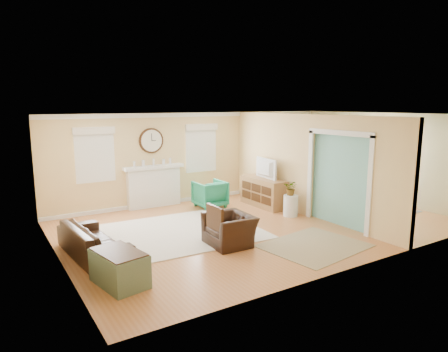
{
  "coord_description": "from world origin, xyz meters",
  "views": [
    {
      "loc": [
        -5.62,
        -7.41,
        2.84
      ],
      "look_at": [
        -0.8,
        0.3,
        1.2
      ],
      "focal_mm": 32.0,
      "sensor_mm": 36.0,
      "label": 1
    }
  ],
  "objects_px": {
    "sofa": "(94,241)",
    "credenza": "(263,192)",
    "dining_table": "(344,194)",
    "eames_chair": "(230,230)",
    "green_chair": "(210,194)"
  },
  "relations": [
    {
      "from": "eames_chair",
      "to": "dining_table",
      "type": "height_order",
      "value": "dining_table"
    },
    {
      "from": "dining_table",
      "to": "sofa",
      "type": "bearing_deg",
      "value": 83.33
    },
    {
      "from": "sofa",
      "to": "dining_table",
      "type": "bearing_deg",
      "value": -94.25
    },
    {
      "from": "sofa",
      "to": "eames_chair",
      "type": "bearing_deg",
      "value": -113.96
    },
    {
      "from": "eames_chair",
      "to": "credenza",
      "type": "xyz_separation_m",
      "value": [
        2.51,
        2.14,
        0.09
      ]
    },
    {
      "from": "credenza",
      "to": "green_chair",
      "type": "bearing_deg",
      "value": 150.94
    },
    {
      "from": "sofa",
      "to": "credenza",
      "type": "xyz_separation_m",
      "value": [
        5.02,
        1.29,
        0.1
      ]
    },
    {
      "from": "credenza",
      "to": "dining_table",
      "type": "height_order",
      "value": "credenza"
    },
    {
      "from": "credenza",
      "to": "dining_table",
      "type": "distance_m",
      "value": 2.28
    },
    {
      "from": "green_chair",
      "to": "credenza",
      "type": "distance_m",
      "value": 1.5
    },
    {
      "from": "sofa",
      "to": "credenza",
      "type": "height_order",
      "value": "credenza"
    },
    {
      "from": "eames_chair",
      "to": "credenza",
      "type": "relative_size",
      "value": 0.63
    },
    {
      "from": "sofa",
      "to": "credenza",
      "type": "distance_m",
      "value": 5.19
    },
    {
      "from": "sofa",
      "to": "eames_chair",
      "type": "distance_m",
      "value": 2.65
    },
    {
      "from": "green_chair",
      "to": "dining_table",
      "type": "distance_m",
      "value": 3.79
    }
  ]
}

